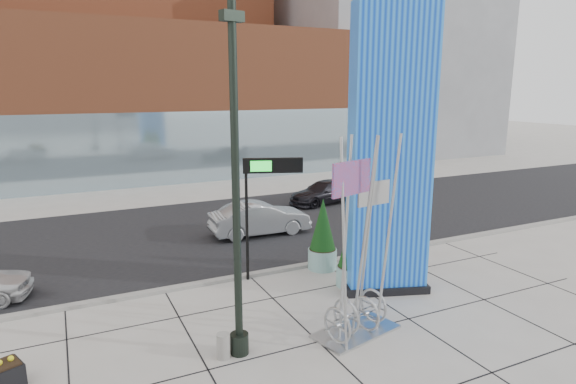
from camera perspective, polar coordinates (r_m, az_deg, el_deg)
name	(u,v)px	position (r m, az deg, el deg)	size (l,w,h in m)	color
ground	(269,333)	(13.72, -2.31, -16.36)	(160.00, 160.00, 0.00)	#9E9991
street_asphalt	(182,235)	(22.58, -12.45, -4.96)	(80.00, 12.00, 0.02)	black
curb_edge	(223,280)	(17.09, -7.71, -10.26)	(80.00, 0.30, 0.12)	gray
tower_podium	(138,103)	(38.53, -17.31, 10.08)	(34.00, 10.00, 11.00)	#A4522F
tower_glass_front	(152,149)	(34.02, -15.78, 4.88)	(34.00, 0.60, 5.00)	#8CA5B2
building_grey_parking	(375,65)	(52.98, 10.23, 14.65)	(20.00, 18.00, 18.00)	slate
blue_pylon	(390,158)	(15.49, 11.98, 3.93)	(2.98, 2.02, 9.11)	blue
lamp_post	(237,220)	(11.50, -6.12, -3.35)	(0.57, 0.47, 8.52)	black
public_art_sculpture	(358,284)	(13.25, 8.27, -10.70)	(2.60, 1.70, 5.44)	#ADAFB2
concrete_bollard	(223,346)	(12.58, -7.68, -17.64)	(0.33, 0.33, 0.64)	gray
overhead_street_sign	(266,175)	(16.42, -2.62, 2.07)	(1.95, 0.86, 4.28)	black
round_planter_east	(376,248)	(16.90, 10.41, -6.50)	(1.01, 1.01, 2.53)	#85B3B0
round_planter_mid	(323,236)	(17.75, 4.13, -5.19)	(1.07, 1.07, 2.67)	#85B3B0
round_planter_west	(351,253)	(16.37, 7.50, -7.19)	(0.97, 0.97, 2.44)	#85B3B0
car_silver_mid	(260,219)	(21.93, -3.35, -3.19)	(1.59, 4.55, 1.50)	#93969A
car_dark_east	(324,192)	(27.96, 4.33, -0.06)	(1.80, 4.42, 1.28)	black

